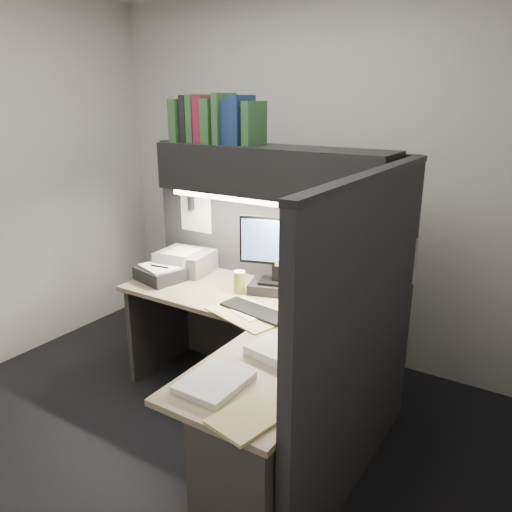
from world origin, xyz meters
name	(u,v)px	position (x,y,z in m)	size (l,w,h in m)	color
floor	(186,436)	(0.00, 0.00, 0.00)	(3.50, 3.50, 0.00)	black
wall_back	(307,178)	(0.00, 1.50, 1.35)	(3.50, 0.04, 2.70)	beige
partition_back	(271,268)	(0.03, 0.93, 0.80)	(1.90, 0.06, 1.60)	black
partition_right	(361,346)	(0.98, 0.18, 0.80)	(0.06, 1.50, 1.60)	black
desk	(244,393)	(0.43, 0.00, 0.44)	(1.70, 1.53, 0.73)	#8B7258
overhead_shelf	(270,171)	(0.12, 0.75, 1.50)	(1.55, 0.34, 0.30)	black
task_light_tube	(258,202)	(0.12, 0.61, 1.33)	(0.04, 0.04, 1.32)	white
monitor	(276,263)	(0.20, 0.70, 0.93)	(0.45, 0.30, 0.50)	black
keyboard	(255,311)	(0.26, 0.36, 0.74)	(0.44, 0.15, 0.02)	black
mousepad	(326,315)	(0.63, 0.55, 0.73)	(0.20, 0.18, 0.00)	navy
mouse	(325,312)	(0.63, 0.54, 0.75)	(0.06, 0.10, 0.04)	black
telephone	(342,293)	(0.61, 0.81, 0.78)	(0.24, 0.25, 0.10)	beige
coffee_cup	(239,283)	(0.01, 0.58, 0.80)	(0.07, 0.07, 0.13)	#C9BE50
printer	(186,261)	(-0.56, 0.71, 0.80)	(0.37, 0.31, 0.15)	gray
notebook_stack	(160,274)	(-0.59, 0.47, 0.78)	(0.30, 0.25, 0.09)	black
open_folder	(249,314)	(0.24, 0.32, 0.73)	(0.46, 0.30, 0.01)	tan
paper_stack_a	(275,350)	(0.61, -0.01, 0.75)	(0.24, 0.20, 0.05)	white
paper_stack_b	(215,382)	(0.53, -0.38, 0.75)	(0.24, 0.31, 0.03)	white
manila_stack	(247,418)	(0.79, -0.52, 0.74)	(0.21, 0.27, 0.02)	tan
binder_row	(216,120)	(-0.28, 0.75, 1.79)	(0.61, 0.25, 0.31)	#285128
pinned_papers	(297,256)	(0.42, 0.56, 1.05)	(1.76, 1.31, 0.51)	white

